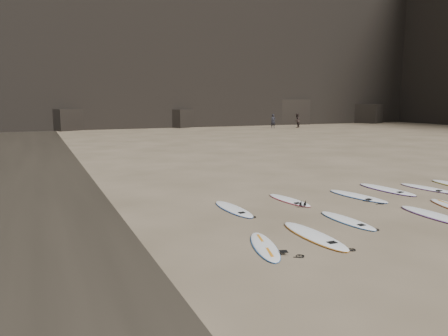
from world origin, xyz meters
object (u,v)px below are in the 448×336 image
object	(u,v)px
surfboard_0	(265,246)
surfboard_9	(427,188)
surfboard_7	(357,196)
person_b	(297,121)
surfboard_6	(289,200)
surfboard_1	(314,235)
surfboard_8	(387,189)
person_a	(273,121)
surfboard_2	(347,220)
surfboard_3	(435,215)
surfboard_5	(233,209)

from	to	relation	value
surfboard_0	surfboard_9	size ratio (longest dim) A/B	0.94
surfboard_7	person_b	bearing A→B (deg)	50.60
surfboard_0	surfboard_6	distance (m)	5.07
surfboard_1	surfboard_8	world-z (taller)	surfboard_8
surfboard_8	person_a	world-z (taller)	person_a
surfboard_2	surfboard_3	bearing A→B (deg)	-15.49
surfboard_1	surfboard_5	bearing A→B (deg)	102.26
surfboard_3	surfboard_7	distance (m)	3.15
surfboard_5	surfboard_0	bearing A→B (deg)	-105.24
surfboard_2	surfboard_7	world-z (taller)	surfboard_7
surfboard_7	person_a	distance (m)	39.47
surfboard_0	surfboard_8	xyz separation A→B (m)	(7.64, 4.00, 0.01)
surfboard_8	person_b	world-z (taller)	person_b
person_a	person_b	world-z (taller)	person_b
surfboard_7	person_b	world-z (taller)	person_b
surfboard_6	surfboard_8	world-z (taller)	surfboard_8
surfboard_2	surfboard_3	distance (m)	2.86
surfboard_9	surfboard_2	bearing A→B (deg)	-164.94
person_a	surfboard_0	bearing A→B (deg)	-118.50
surfboard_2	surfboard_1	bearing A→B (deg)	-156.49
surfboard_0	surfboard_2	bearing A→B (deg)	33.71
surfboard_2	surfboard_8	bearing A→B (deg)	32.36
surfboard_6	person_a	distance (m)	40.27
surfboard_9	surfboard_7	bearing A→B (deg)	173.02
surfboard_2	person_a	bearing A→B (deg)	61.04
surfboard_7	person_b	distance (m)	40.96
surfboard_6	person_b	bearing A→B (deg)	51.25
surfboard_0	person_a	distance (m)	45.27
surfboard_8	person_a	xyz separation A→B (m)	(15.08, 35.15, 0.84)
surfboard_6	surfboard_7	xyz separation A→B (m)	(2.63, -0.46, 0.01)
surfboard_1	surfboard_9	world-z (taller)	surfboard_1
surfboard_0	surfboard_3	world-z (taller)	surfboard_3
person_a	surfboard_8	bearing A→B (deg)	-111.59
surfboard_6	surfboard_9	size ratio (longest dim) A/B	0.95
surfboard_1	surfboard_6	xyz separation A→B (m)	(1.59, 3.75, -0.01)
surfboard_6	person_b	distance (m)	41.94
surfboard_1	surfboard_8	xyz separation A→B (m)	(6.07, 3.79, 0.00)
surfboard_2	surfboard_5	xyz separation A→B (m)	(-2.48, 2.56, 0.00)
surfboard_8	surfboard_2	bearing A→B (deg)	-149.73
surfboard_9	person_a	world-z (taller)	person_a
surfboard_3	surfboard_0	bearing A→B (deg)	-174.79
surfboard_1	person_b	distance (m)	45.96
surfboard_1	surfboard_9	distance (m)	8.42
surfboard_3	surfboard_1	bearing A→B (deg)	-176.23
surfboard_6	surfboard_7	bearing A→B (deg)	-15.40
surfboard_7	surfboard_8	bearing A→B (deg)	5.25
surfboard_3	surfboard_6	world-z (taller)	surfboard_3
surfboard_3	surfboard_6	xyz separation A→B (m)	(-2.94, 3.59, -0.01)
surfboard_9	person_a	size ratio (longest dim) A/B	1.32
surfboard_7	person_a	bearing A→B (deg)	55.01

